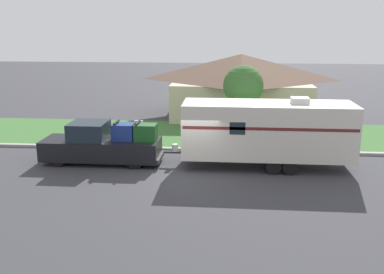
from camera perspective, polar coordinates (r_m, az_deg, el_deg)
ground_plane at (r=19.67m, az=-0.09°, el=-4.95°), size 120.00×120.00×0.00m
curb_strip at (r=23.20m, az=0.72°, el=-1.69°), size 80.00×0.30×0.14m
lawn_strip at (r=26.73m, az=1.30°, el=0.40°), size 80.00×7.00×0.03m
house_across_street at (r=32.58m, az=6.47°, el=7.09°), size 10.60×8.48×4.55m
pickup_truck at (r=21.49m, az=-11.84°, el=-0.97°), size 5.87×1.96×2.10m
travel_trailer at (r=20.46m, az=10.01°, el=0.94°), size 8.89×2.42×3.39m
mailbox at (r=24.52m, az=-7.12°, el=1.46°), size 0.48×0.20×1.36m
tree_in_yard at (r=25.07m, az=6.85°, el=6.79°), size 2.34×2.34×4.40m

